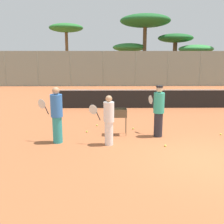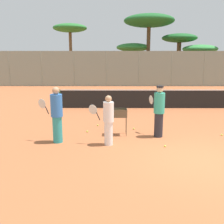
# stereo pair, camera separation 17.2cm
# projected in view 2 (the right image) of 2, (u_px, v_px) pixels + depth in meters

# --- Properties ---
(ground_plane) EXTENTS (80.00, 80.00, 0.00)m
(ground_plane) POSITION_uv_depth(u_px,v_px,m) (202.00, 161.00, 7.43)
(ground_plane) COLOR #B26038
(tennis_net) EXTENTS (11.27, 0.10, 1.07)m
(tennis_net) POSITION_uv_depth(u_px,v_px,m) (158.00, 98.00, 14.90)
(tennis_net) COLOR #26592D
(tennis_net) RESTS_ON ground_plane
(back_fence) EXTENTS (32.07, 0.08, 3.42)m
(back_fence) POSITION_uv_depth(u_px,v_px,m) (139.00, 69.00, 25.70)
(back_fence) COLOR gray
(back_fence) RESTS_ON ground_plane
(tree_0) EXTENTS (3.89, 3.89, 4.40)m
(tree_0) POSITION_uv_depth(u_px,v_px,m) (133.00, 49.00, 30.63)
(tree_0) COLOR brown
(tree_0) RESTS_ON ground_plane
(tree_1) EXTENTS (3.85, 3.85, 6.52)m
(tree_1) POSITION_uv_depth(u_px,v_px,m) (70.00, 29.00, 29.67)
(tree_1) COLOR brown
(tree_1) RESTS_ON ground_plane
(tree_2) EXTENTS (3.79, 3.79, 4.16)m
(tree_2) POSITION_uv_depth(u_px,v_px,m) (200.00, 50.00, 28.81)
(tree_2) COLOR brown
(tree_2) RESTS_ON ground_plane
(tree_4) EXTENTS (5.59, 5.59, 7.45)m
(tree_4) POSITION_uv_depth(u_px,v_px,m) (149.00, 22.00, 28.89)
(tree_4) COLOR brown
(tree_4) RESTS_ON ground_plane
(tree_5) EXTENTS (3.95, 3.95, 5.40)m
(tree_5) POSITION_uv_depth(u_px,v_px,m) (179.00, 40.00, 29.44)
(tree_5) COLOR brown
(tree_5) RESTS_ON ground_plane
(player_white_outfit) EXTENTS (0.93, 0.46, 1.92)m
(player_white_outfit) POSITION_uv_depth(u_px,v_px,m) (57.00, 114.00, 8.86)
(player_white_outfit) COLOR teal
(player_white_outfit) RESTS_ON ground_plane
(player_red_cap) EXTENTS (0.51, 0.90, 1.88)m
(player_red_cap) POSITION_uv_depth(u_px,v_px,m) (159.00, 111.00, 9.48)
(player_red_cap) COLOR #26262D
(player_red_cap) RESTS_ON ground_plane
(player_yellow_shirt) EXTENTS (0.89, 0.35, 1.67)m
(player_yellow_shirt) POSITION_uv_depth(u_px,v_px,m) (108.00, 120.00, 8.62)
(player_yellow_shirt) COLOR white
(player_yellow_shirt) RESTS_ON ground_plane
(ball_cart) EXTENTS (0.56, 0.41, 1.00)m
(ball_cart) POSITION_uv_depth(u_px,v_px,m) (120.00, 115.00, 9.75)
(ball_cart) COLOR brown
(ball_cart) RESTS_ON ground_plane
(tennis_ball_0) EXTENTS (0.07, 0.07, 0.07)m
(tennis_ball_0) POSITION_uv_depth(u_px,v_px,m) (165.00, 146.00, 8.56)
(tennis_ball_0) COLOR #D1E54C
(tennis_ball_0) RESTS_ON ground_plane
(tennis_ball_1) EXTENTS (0.07, 0.07, 0.07)m
(tennis_ball_1) POSITION_uv_depth(u_px,v_px,m) (87.00, 131.00, 10.22)
(tennis_ball_1) COLOR #D1E54C
(tennis_ball_1) RESTS_ON ground_plane
(tennis_ball_2) EXTENTS (0.07, 0.07, 0.07)m
(tennis_ball_2) POSITION_uv_depth(u_px,v_px,m) (222.00, 135.00, 9.80)
(tennis_ball_2) COLOR #D1E54C
(tennis_ball_2) RESTS_ON ground_plane
(tennis_ball_5) EXTENTS (0.07, 0.07, 0.07)m
(tennis_ball_5) POSITION_uv_depth(u_px,v_px,m) (98.00, 125.00, 11.15)
(tennis_ball_5) COLOR #D1E54C
(tennis_ball_5) RESTS_ON ground_plane
(tennis_ball_6) EXTENTS (0.07, 0.07, 0.07)m
(tennis_ball_6) POSITION_uv_depth(u_px,v_px,m) (134.00, 129.00, 10.62)
(tennis_ball_6) COLOR #D1E54C
(tennis_ball_6) RESTS_ON ground_plane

